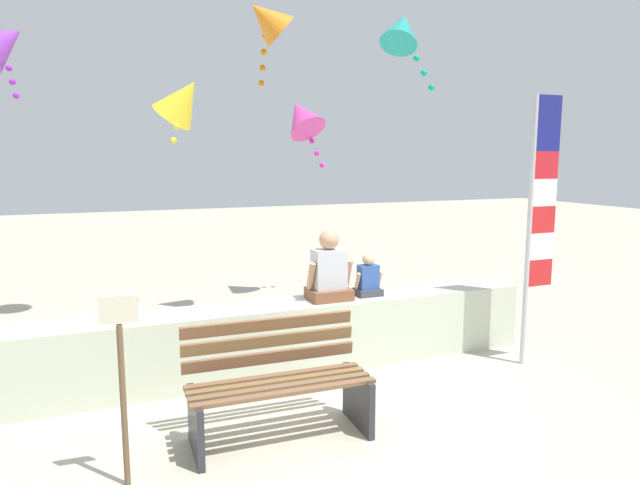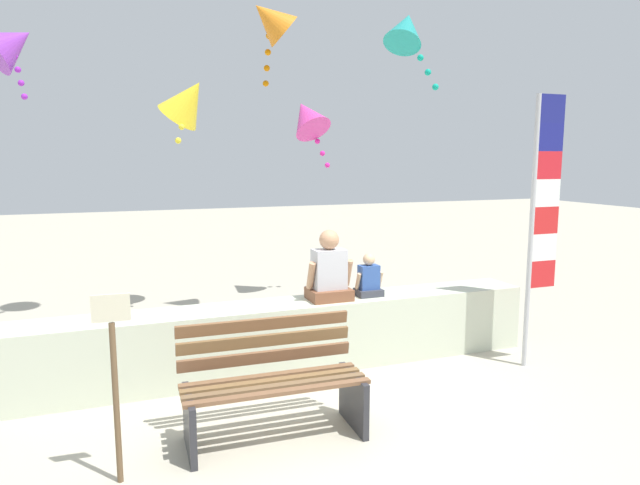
{
  "view_description": "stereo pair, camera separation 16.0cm",
  "coord_description": "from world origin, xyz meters",
  "px_view_note": "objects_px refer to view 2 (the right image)",
  "views": [
    {
      "loc": [
        -1.81,
        -4.18,
        2.16
      ],
      "look_at": [
        0.32,
        1.05,
        1.31
      ],
      "focal_mm": 31.44,
      "sensor_mm": 36.0,
      "label": 1
    },
    {
      "loc": [
        -1.66,
        -4.23,
        2.16
      ],
      "look_at": [
        0.32,
        1.05,
        1.31
      ],
      "focal_mm": 31.44,
      "sensor_mm": 36.0,
      "label": 2
    }
  ],
  "objects_px": {
    "flag_banner": "(541,210)",
    "kite_magenta": "(307,117)",
    "kite_orange": "(270,20)",
    "kite_teal": "(406,30)",
    "person_child": "(369,279)",
    "sign_post": "(114,373)",
    "kite_yellow": "(188,100)",
    "person_adult": "(329,273)",
    "kite_purple": "(11,44)",
    "park_bench": "(273,385)"
  },
  "relations": [
    {
      "from": "flag_banner",
      "to": "sign_post",
      "type": "height_order",
      "value": "flag_banner"
    },
    {
      "from": "kite_yellow",
      "to": "sign_post",
      "type": "xyz_separation_m",
      "value": [
        -1.07,
        -4.06,
        -2.15
      ]
    },
    {
      "from": "park_bench",
      "to": "sign_post",
      "type": "height_order",
      "value": "sign_post"
    },
    {
      "from": "park_bench",
      "to": "kite_teal",
      "type": "bearing_deg",
      "value": 44.55
    },
    {
      "from": "kite_purple",
      "to": "person_adult",
      "type": "bearing_deg",
      "value": -47.01
    },
    {
      "from": "kite_orange",
      "to": "kite_teal",
      "type": "height_order",
      "value": "kite_orange"
    },
    {
      "from": "person_adult",
      "to": "kite_orange",
      "type": "bearing_deg",
      "value": 93.94
    },
    {
      "from": "flag_banner",
      "to": "kite_magenta",
      "type": "xyz_separation_m",
      "value": [
        -1.28,
        3.5,
        1.13
      ]
    },
    {
      "from": "park_bench",
      "to": "sign_post",
      "type": "distance_m",
      "value": 1.23
    },
    {
      "from": "flag_banner",
      "to": "sign_post",
      "type": "distance_m",
      "value": 4.28
    },
    {
      "from": "kite_yellow",
      "to": "flag_banner",
      "type": "bearing_deg",
      "value": -47.09
    },
    {
      "from": "flag_banner",
      "to": "kite_yellow",
      "type": "distance_m",
      "value": 4.66
    },
    {
      "from": "kite_yellow",
      "to": "kite_teal",
      "type": "bearing_deg",
      "value": -29.39
    },
    {
      "from": "kite_orange",
      "to": "kite_yellow",
      "type": "bearing_deg",
      "value": 137.63
    },
    {
      "from": "flag_banner",
      "to": "sign_post",
      "type": "relative_size",
      "value": 2.15
    },
    {
      "from": "kite_purple",
      "to": "kite_orange",
      "type": "bearing_deg",
      "value": -29.32
    },
    {
      "from": "park_bench",
      "to": "person_child",
      "type": "xyz_separation_m",
      "value": [
        1.42,
        1.25,
        0.48
      ]
    },
    {
      "from": "person_adult",
      "to": "flag_banner",
      "type": "bearing_deg",
      "value": -20.27
    },
    {
      "from": "kite_magenta",
      "to": "sign_post",
      "type": "bearing_deg",
      "value": -123.56
    },
    {
      "from": "kite_orange",
      "to": "sign_post",
      "type": "relative_size",
      "value": 0.85
    },
    {
      "from": "person_adult",
      "to": "kite_magenta",
      "type": "bearing_deg",
      "value": 75.16
    },
    {
      "from": "person_child",
      "to": "kite_yellow",
      "type": "xyz_separation_m",
      "value": [
        -1.49,
        2.53,
        2.04
      ]
    },
    {
      "from": "kite_magenta",
      "to": "kite_orange",
      "type": "bearing_deg",
      "value": -128.73
    },
    {
      "from": "kite_orange",
      "to": "sign_post",
      "type": "height_order",
      "value": "kite_orange"
    },
    {
      "from": "person_adult",
      "to": "kite_purple",
      "type": "distance_m",
      "value": 5.4
    },
    {
      "from": "person_child",
      "to": "kite_magenta",
      "type": "bearing_deg",
      "value": 84.25
    },
    {
      "from": "park_bench",
      "to": "flag_banner",
      "type": "xyz_separation_m",
      "value": [
        2.98,
        0.51,
        1.23
      ]
    },
    {
      "from": "kite_yellow",
      "to": "kite_purple",
      "type": "xyz_separation_m",
      "value": [
        -2.16,
        0.89,
        0.74
      ]
    },
    {
      "from": "flag_banner",
      "to": "kite_yellow",
      "type": "xyz_separation_m",
      "value": [
        -3.05,
        3.28,
        1.29
      ]
    },
    {
      "from": "person_adult",
      "to": "flag_banner",
      "type": "xyz_separation_m",
      "value": [
        2.01,
        -0.74,
        0.64
      ]
    },
    {
      "from": "kite_orange",
      "to": "kite_magenta",
      "type": "bearing_deg",
      "value": 51.27
    },
    {
      "from": "kite_teal",
      "to": "sign_post",
      "type": "distance_m",
      "value": 5.34
    },
    {
      "from": "kite_yellow",
      "to": "sign_post",
      "type": "distance_m",
      "value": 4.72
    },
    {
      "from": "park_bench",
      "to": "person_child",
      "type": "relative_size",
      "value": 3.13
    },
    {
      "from": "kite_orange",
      "to": "flag_banner",
      "type": "bearing_deg",
      "value": -48.9
    },
    {
      "from": "kite_magenta",
      "to": "kite_yellow",
      "type": "bearing_deg",
      "value": -172.84
    },
    {
      "from": "kite_teal",
      "to": "kite_orange",
      "type": "bearing_deg",
      "value": 160.18
    },
    {
      "from": "kite_teal",
      "to": "kite_yellow",
      "type": "xyz_separation_m",
      "value": [
        -2.49,
        1.4,
        -0.81
      ]
    },
    {
      "from": "kite_yellow",
      "to": "person_child",
      "type": "bearing_deg",
      "value": -59.62
    },
    {
      "from": "kite_yellow",
      "to": "kite_purple",
      "type": "relative_size",
      "value": 0.84
    },
    {
      "from": "kite_yellow",
      "to": "sign_post",
      "type": "relative_size",
      "value": 0.77
    },
    {
      "from": "person_child",
      "to": "flag_banner",
      "type": "bearing_deg",
      "value": -25.49
    },
    {
      "from": "person_child",
      "to": "flag_banner",
      "type": "xyz_separation_m",
      "value": [
        1.56,
        -0.74,
        0.75
      ]
    },
    {
      "from": "person_adult",
      "to": "kite_orange",
      "type": "relative_size",
      "value": 0.67
    },
    {
      "from": "park_bench",
      "to": "flag_banner",
      "type": "distance_m",
      "value": 3.26
    },
    {
      "from": "kite_magenta",
      "to": "flag_banner",
      "type": "bearing_deg",
      "value": -69.85
    },
    {
      "from": "person_child",
      "to": "kite_magenta",
      "type": "height_order",
      "value": "kite_magenta"
    },
    {
      "from": "sign_post",
      "to": "kite_orange",
      "type": "bearing_deg",
      "value": 58.29
    },
    {
      "from": "kite_purple",
      "to": "sign_post",
      "type": "height_order",
      "value": "kite_purple"
    },
    {
      "from": "kite_teal",
      "to": "kite_yellow",
      "type": "bearing_deg",
      "value": 150.61
    }
  ]
}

